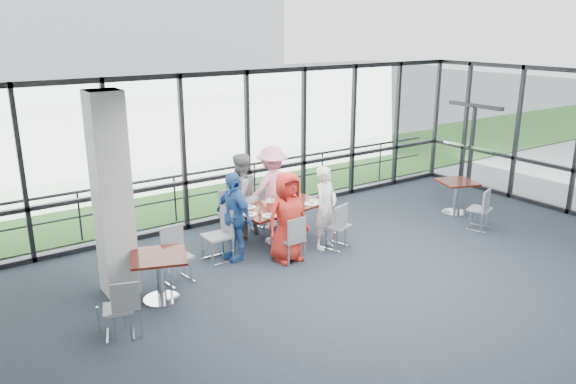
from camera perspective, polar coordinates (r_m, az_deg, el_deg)
floor at (r=9.02m, az=12.90°, el=-10.95°), size 12.00×10.00×0.02m
ceiling at (r=8.07m, az=14.39°, el=9.71°), size 12.00×10.00×0.04m
curtain_wall_back at (r=12.17m, az=-4.13°, el=4.77°), size 12.00×0.10×3.20m
exit_door at (r=15.36m, az=18.14°, el=4.39°), size 0.12×1.60×2.10m
structural_column at (r=8.97m, az=-17.45°, el=-0.33°), size 0.50×0.50×3.20m
apron at (r=16.93m, az=-12.72°, el=2.18°), size 80.00×70.00×0.02m
grass_strip at (r=15.14m, az=-9.83°, el=0.75°), size 80.00×5.00×0.01m
hangar_main at (r=38.61m, az=-20.28°, el=14.09°), size 24.00×10.00×6.00m
guard_rail at (r=12.95m, az=-5.39°, el=0.45°), size 12.00×0.06×0.06m
main_table at (r=10.86m, az=-0.90°, el=-2.09°), size 1.90×1.20×0.75m
side_table_left at (r=8.82m, az=-12.96°, el=-7.01°), size 1.06×1.06×0.75m
side_table_right at (r=13.09m, az=16.76°, el=0.50°), size 0.98×0.98×0.75m
diner_near_left at (r=9.96m, az=-0.06°, el=-2.57°), size 0.82×0.55×1.64m
diner_near_right at (r=10.57m, az=3.84°, el=-1.62°), size 0.69×0.59×1.59m
diner_far_left at (r=11.10m, az=-4.85°, el=-0.40°), size 0.95×0.76×1.71m
diner_far_right at (r=11.56m, az=-1.62°, el=0.42°), size 1.13×0.60×1.74m
diner_end at (r=10.08m, az=-5.56°, el=-2.47°), size 0.64×1.01×1.62m
chair_main_nl at (r=10.06m, az=0.29°, el=-4.81°), size 0.42×0.42×0.84m
chair_main_nr at (r=10.68m, az=4.94°, el=-3.45°), size 0.54×0.54×0.88m
chair_main_fl at (r=11.27m, az=-5.68°, el=-2.31°), size 0.47×0.47×0.91m
chair_main_fr at (r=11.79m, az=-2.11°, el=-1.30°), size 0.59×0.59×0.93m
chair_main_end at (r=10.13m, az=-7.21°, el=-4.48°), size 0.46×0.46×0.94m
chair_spare_la at (r=8.11m, az=-16.86°, el=-11.26°), size 0.51×0.51×0.82m
chair_spare_lb at (r=9.43m, az=-11.26°, el=-6.48°), size 0.49×0.49×0.90m
chair_spare_r at (r=12.25m, az=18.89°, el=-1.67°), size 0.55×0.55×0.87m
plate_nl at (r=10.23m, az=-1.93°, el=-2.44°), size 0.27×0.27×0.01m
plate_nr at (r=10.91m, az=2.39°, el=-1.20°), size 0.29×0.29×0.01m
plate_fl at (r=10.72m, az=-3.93°, el=-1.55°), size 0.24×0.24×0.01m
plate_fr at (r=11.29m, az=-0.01°, el=-0.56°), size 0.26×0.26×0.01m
plate_end at (r=10.32m, az=-3.86°, el=-2.28°), size 0.25×0.25×0.01m
tumbler_a at (r=10.43m, az=-1.03°, el=-1.66°), size 0.07×0.07×0.15m
tumbler_b at (r=10.82m, az=0.75°, el=-1.04°), size 0.06×0.06×0.13m
tumbler_c at (r=10.99m, az=-1.53°, el=-0.69°), size 0.07×0.07×0.15m
tumbler_d at (r=10.29m, az=-2.91°, el=-1.98°), size 0.07×0.07×0.13m
menu_a at (r=10.44m, az=-0.05°, el=-2.06°), size 0.32×0.23×0.00m
menu_b at (r=11.12m, az=2.91°, el=-0.89°), size 0.36×0.32×0.00m
menu_c at (r=11.12m, az=-1.64°, el=-0.87°), size 0.39×0.40×0.00m
condiment_caddy at (r=10.84m, az=-0.98°, el=-1.24°), size 0.10×0.07×0.04m
ketchup_bottle at (r=10.82m, az=-0.68°, el=-0.89°), size 0.06×0.06×0.18m
green_bottle at (r=10.88m, az=-0.81°, el=-0.72°), size 0.05×0.05×0.20m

